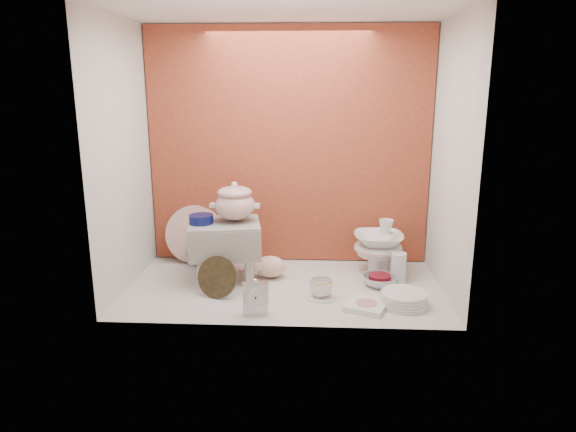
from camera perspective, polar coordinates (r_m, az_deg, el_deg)
name	(u,v)px	position (r m, az deg, el deg)	size (l,w,h in m)	color
ground	(284,287)	(3.02, -0.40, -7.83)	(1.80, 1.80, 0.00)	silver
niche_shell	(286,122)	(2.99, -0.22, 10.29)	(1.86, 1.03, 1.53)	#A9462A
step_stool	(225,251)	(3.11, -6.93, -3.82)	(0.41, 0.35, 0.35)	silver
soup_tureen	(235,201)	(3.05, -5.88, 1.61)	(0.28, 0.28, 0.24)	white
cobalt_bowl	(201,219)	(3.05, -9.54, -0.34)	(0.14, 0.14, 0.05)	#091148
floral_platter	(195,234)	(3.45, -10.23, -1.99)	(0.38, 0.13, 0.37)	silver
blue_white_vase	(204,246)	(3.40, -9.25, -3.29)	(0.23, 0.23, 0.24)	silver
lacquer_tray	(217,277)	(2.88, -7.80, -6.69)	(0.23, 0.09, 0.23)	black
mantel_clock	(255,297)	(2.65, -3.61, -8.89)	(0.13, 0.04, 0.19)	silver
plush_pig	(270,266)	(3.14, -2.00, -5.56)	(0.24, 0.17, 0.15)	beige
teacup_saucer	(321,297)	(2.88, 3.66, -8.89)	(0.16, 0.16, 0.01)	white
gold_rim_teacup	(321,287)	(2.86, 3.68, -7.87)	(0.13, 0.13, 0.10)	white
lattice_dish	(366,305)	(2.78, 8.63, -9.72)	(0.20, 0.20, 0.03)	white
dinner_plate_stack	(404,299)	(2.84, 12.65, -8.89)	(0.26, 0.26, 0.07)	white
crystal_bowl	(380,281)	(3.08, 10.08, -7.04)	(0.20, 0.20, 0.06)	silver
clear_glass_vase	(398,268)	(3.13, 12.05, -5.59)	(0.09, 0.09, 0.18)	silver
porcelain_tower	(378,246)	(3.24, 9.92, -3.28)	(0.30, 0.30, 0.34)	white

